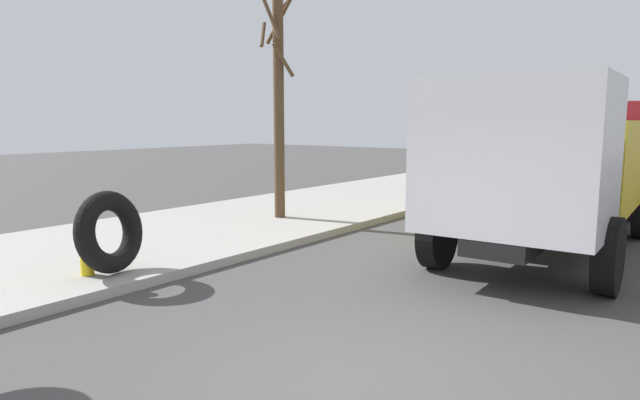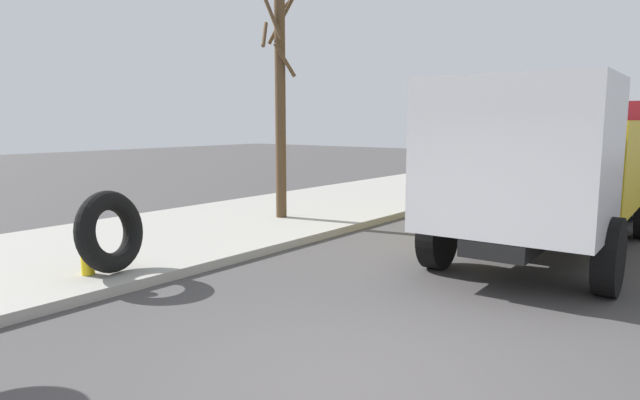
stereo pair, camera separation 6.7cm
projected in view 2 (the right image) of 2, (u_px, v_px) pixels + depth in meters
The scene contains 7 objects.
ground_plane at pixel (351, 382), 5.12m from camera, with size 80.00×80.00×0.00m, color #423F3F.
sidewalk_curb at pixel (22, 264), 9.05m from camera, with size 36.00×5.00×0.15m, color #99968E.
fire_hydrant at pixel (87, 245), 8.11m from camera, with size 0.22×0.49×0.84m.
loose_tire at pixel (110, 232), 8.18m from camera, with size 1.22×1.22×0.29m, color black.
dump_truck_yellow at pixel (554, 165), 9.87m from camera, with size 7.09×3.03×3.00m.
dump_truck_blue at pixel (617, 149), 15.95m from camera, with size 7.09×3.00×3.00m.
bare_tree at pixel (280, 91), 12.72m from camera, with size 1.15×1.09×5.49m.
Camera 2 is at (-3.99, -2.73, 2.38)m, focal length 31.20 mm.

